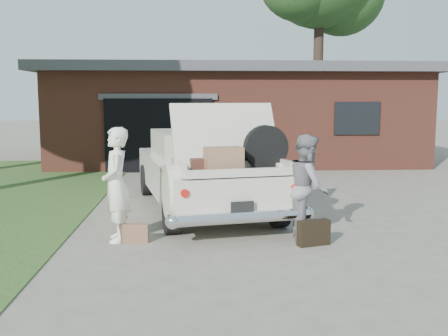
{
  "coord_description": "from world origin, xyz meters",
  "views": [
    {
      "loc": [
        -0.5,
        -7.72,
        2.22
      ],
      "look_at": [
        0.0,
        0.6,
        1.1
      ],
      "focal_mm": 42.0,
      "sensor_mm": 36.0,
      "label": 1
    }
  ],
  "objects": [
    {
      "name": "woman_right",
      "position": [
        1.3,
        0.31,
        0.83
      ],
      "size": [
        0.69,
        0.85,
        1.66
      ],
      "primitive_type": "imported",
      "rotation": [
        0.0,
        0.0,
        1.5
      ],
      "color": "gray",
      "rests_on": "ground"
    },
    {
      "name": "woman_left",
      "position": [
        -1.69,
        0.34,
        0.89
      ],
      "size": [
        0.52,
        0.71,
        1.78
      ],
      "primitive_type": "imported",
      "rotation": [
        0.0,
        0.0,
        -1.41
      ],
      "color": "white",
      "rests_on": "ground"
    },
    {
      "name": "suitcase_right",
      "position": [
        1.32,
        -0.1,
        0.19
      ],
      "size": [
        0.53,
        0.3,
        0.39
      ],
      "primitive_type": "cube",
      "rotation": [
        0.0,
        0.0,
        0.31
      ],
      "color": "black",
      "rests_on": "ground"
    },
    {
      "name": "house",
      "position": [
        0.98,
        11.47,
        1.67
      ],
      "size": [
        12.8,
        7.8,
        3.3
      ],
      "color": "brown",
      "rests_on": "ground"
    },
    {
      "name": "ground",
      "position": [
        0.0,
        0.0,
        0.0
      ],
      "size": [
        90.0,
        90.0,
        0.0
      ],
      "primitive_type": "plane",
      "color": "gray",
      "rests_on": "ground"
    },
    {
      "name": "sedan",
      "position": [
        -0.28,
        2.61,
        0.8
      ],
      "size": [
        3.11,
        5.75,
        2.13
      ],
      "rotation": [
        0.0,
        0.0,
        0.2
      ],
      "color": "beige",
      "rests_on": "ground"
    },
    {
      "name": "suitcase_left",
      "position": [
        -1.39,
        0.2,
        0.15
      ],
      "size": [
        0.38,
        0.12,
        0.3
      ],
      "primitive_type": "cube",
      "rotation": [
        0.0,
        0.0,
        -0.0
      ],
      "color": "#875C45",
      "rests_on": "ground"
    }
  ]
}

